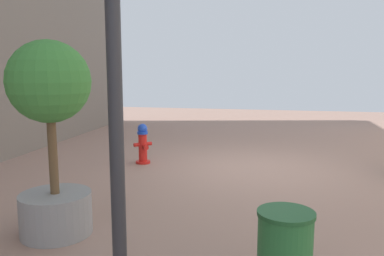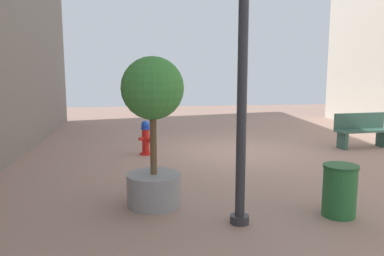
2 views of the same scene
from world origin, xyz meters
The scene contains 6 objects.
ground_plane centered at (0.00, 0.00, 0.00)m, with size 23.40×23.40×0.00m, color #9E7A6B.
fire_hydrant centered at (2.32, 0.05, 0.44)m, with size 0.37×0.37×0.88m.
bench_near centered at (-3.62, -0.14, 0.49)m, with size 1.58×0.60×0.95m.
planter_tree centered at (2.21, 3.82, 1.43)m, with size 1.00×1.00×2.42m.
street_lamp centered at (0.99, 4.72, 2.52)m, with size 0.36×0.36×4.07m.
trash_bin centered at (-0.58, 4.61, 0.40)m, with size 0.53×0.53×0.80m.
Camera 2 is at (2.34, 10.16, 2.30)m, focal length 37.48 mm.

